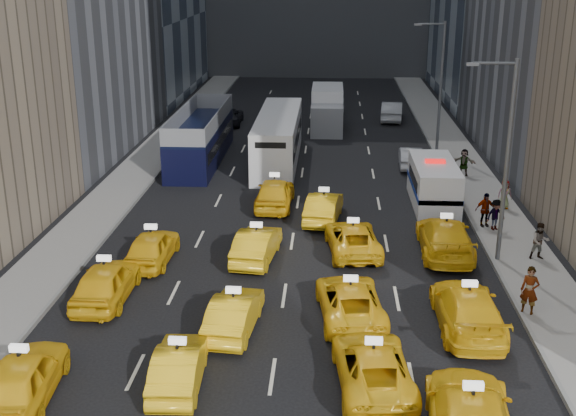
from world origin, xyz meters
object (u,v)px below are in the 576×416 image
double_decker (201,136)px  box_truck (327,109)px  pedestrian_0 (530,290)px  city_bus (278,138)px  nypd_van (434,184)px

double_decker → box_truck: size_ratio=1.65×
double_decker → pedestrian_0: (16.20, -21.71, -0.64)m
city_bus → nypd_van: bearing=-49.4°
double_decker → pedestrian_0: double_decker is taller
nypd_van → box_truck: 19.67m
nypd_van → double_decker: double_decker is taller
double_decker → city_bus: double_decker is taller
nypd_van → double_decker: (-14.38, 8.37, 0.57)m
city_bus → pedestrian_0: (11.02, -21.85, -0.51)m
pedestrian_0 → city_bus: bearing=141.6°
double_decker → box_truck: (8.37, 10.35, -0.10)m
pedestrian_0 → box_truck: bearing=128.6°
city_bus → box_truck: size_ratio=1.73×
box_truck → pedestrian_0: 33.01m
nypd_van → double_decker: size_ratio=0.49×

